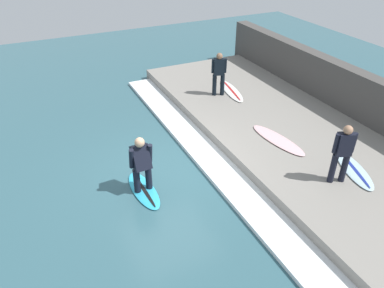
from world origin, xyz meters
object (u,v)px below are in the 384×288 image
Objects in this scene: surfboard_waiting_near at (231,91)px; surfboard_waiting_far at (355,170)px; surfboard_riding at (144,190)px; surfboard_spare at (278,140)px; surfer_riding at (141,162)px; surfer_waiting_near at (219,72)px; surfer_waiting_far at (343,151)px.

surfboard_waiting_near is 1.18× the size of surfboard_waiting_far.
surfboard_waiting_far is (4.89, -1.98, 0.37)m from surfboard_riding.
surfboard_waiting_near is (4.59, 3.54, 0.37)m from surfboard_riding.
surfboard_waiting_far is at bearing -67.51° from surfboard_spare.
surfboard_waiting_near is 5.53m from surfboard_waiting_far.
surfboard_waiting_far reaches higher than surfboard_riding.
surfer_riding is 0.98× the size of surfer_waiting_near.
surfer_waiting_near is 0.88× the size of surfboard_waiting_far.
surfer_waiting_near is 5.61m from surfboard_waiting_far.
surfer_waiting_far is 1.09m from surfboard_waiting_far.
surfboard_spare is (-0.84, 2.03, -0.00)m from surfboard_waiting_far.
surfer_riding is at bearing -142.30° from surfboard_waiting_near.
surfer_waiting_near reaches higher than surfboard_riding.
surfboard_riding is at bearing -179.29° from surfboard_spare.
surfboard_spare is at bearing 93.44° from surfer_waiting_far.
surfer_waiting_near is at bearing 90.46° from surfboard_spare.
surfboard_waiting_near is 5.69m from surfer_waiting_far.
surfer_riding is 4.08m from surfboard_spare.
surfboard_waiting_far is at bearing -22.03° from surfer_riding.
surfer_waiting_far is (-0.41, -5.61, 0.83)m from surfboard_waiting_near.
surfer_waiting_far reaches higher than surfboard_riding.
surfboard_waiting_near is at bearing 37.70° from surfer_riding.
surfer_riding is 4.67m from surfer_waiting_far.
surfboard_waiting_near is (4.59, 3.54, -0.48)m from surfer_riding.
surfboard_riding is 0.81× the size of surfboard_spare.
surfboard_waiting_far is 0.85× the size of surfboard_spare.
surfboard_waiting_far is at bearing -22.03° from surfboard_riding.
surfboard_waiting_near reaches higher than surfboard_riding.
surfboard_riding is at bearing -142.30° from surfboard_waiting_near.
surfboard_waiting_far is 2.19m from surfboard_spare.
surfboard_spare is (-0.13, 2.12, -0.83)m from surfer_waiting_far.
surfboard_waiting_near is at bearing 93.12° from surfboard_waiting_far.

